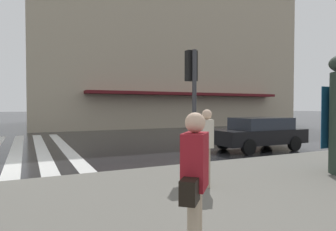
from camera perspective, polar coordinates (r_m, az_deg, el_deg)
The scene contains 6 objects.
zebra_crossing at distance 15.00m, azimuth -27.06°, elevation -5.69°, with size 13.00×4.50×0.01m.
haussmann_block_corner at distance 35.19m, azimuth -2.97°, elevation 13.77°, with size 18.01×26.39×18.86m.
traffic_signal_post at distance 8.37m, azimuth 4.66°, elevation 6.16°, with size 0.44×0.30×3.31m.
car_black at distance 13.48m, azimuth 17.11°, elevation -3.18°, with size 1.85×4.10×1.41m.
pedestrian_in_red_jacket at distance 3.25m, azimuth 5.11°, elevation -11.85°, with size 0.60×0.56×1.68m.
pedestrian_by_billboard at distance 6.52m, azimuth 7.45°, elevation -4.94°, with size 0.46×0.38×1.68m.
Camera 1 is at (-10.88, -1.16, 1.89)m, focal length 31.73 mm.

